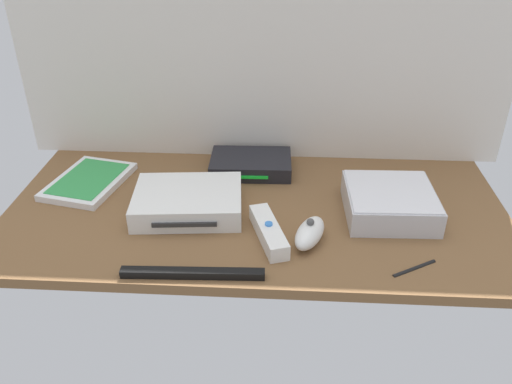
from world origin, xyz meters
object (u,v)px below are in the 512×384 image
Objects in this scene: network_router at (251,164)px; remote_nunchuk at (310,233)px; mini_computer at (390,203)px; stylus_pen at (414,267)px; game_case at (89,181)px; remote_wand at (269,232)px; sensor_bar at (193,273)px; game_console at (188,201)px.

remote_nunchuk is at bearing -66.54° from network_router.
mini_computer is 1.94× the size of stylus_pen.
mini_computer is at bearing -31.95° from network_router.
game_case is 1.41× the size of remote_wand.
remote_nunchuk is 18.90cm from stylus_pen.
mini_computer is 32.92cm from network_router.
remote_wand is 16.87cm from sensor_bar.
game_console is 20.59cm from sensor_bar.
mini_computer reaches higher than network_router.
remote_wand is at bearing -11.83° from game_case.
sensor_bar is at bearing -149.32° from mini_computer.
sensor_bar is (-12.15, -11.67, -0.81)cm from remote_wand.
remote_wand is (16.28, -8.45, -0.69)cm from game_console.
network_router is at bearing 25.75° from game_case.
mini_computer is at bearing 53.31° from remote_nunchuk.
mini_computer is 41.31cm from sensor_bar.
game_console is 0.93× the size of sensor_bar.
mini_computer is 17.03cm from stylus_pen.
network_router is (34.65, 8.26, 0.94)cm from game_case.
game_console is 25.46cm from remote_nunchuk.
game_console is at bearing 134.43° from remote_wand.
mini_computer reaches higher than game_case.
sensor_bar is at bearing -83.44° from game_console.
sensor_bar is (-19.60, -10.91, -1.34)cm from remote_nunchuk.
remote_wand reaches higher than game_case.
sensor_bar is at bearing -102.17° from network_router.
network_router reaches higher than stylus_pen.
mini_computer is 25.17cm from remote_wand.
game_console is 1.47× the size of remote_wand.
game_case is (-23.39, 9.36, -1.44)cm from game_console.
remote_nunchuk reaches higher than stylus_pen.
stylus_pen is at bearing -34.61° from remote_wand.
game_console is at bearing -124.05° from network_router.
remote_nunchuk is at bearing -9.17° from game_case.
mini_computer reaches higher than sensor_bar.
remote_wand reaches higher than stylus_pen.
mini_computer is 1.15× the size of remote_wand.
mini_computer is at bearing 28.67° from sensor_bar.
network_router is at bearing 135.68° from remote_nunchuk.
game_case is (-63.01, 8.43, -1.88)cm from mini_computer.
game_console is at bearing 99.59° from sensor_bar.
stylus_pen is at bearing -49.53° from network_router.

